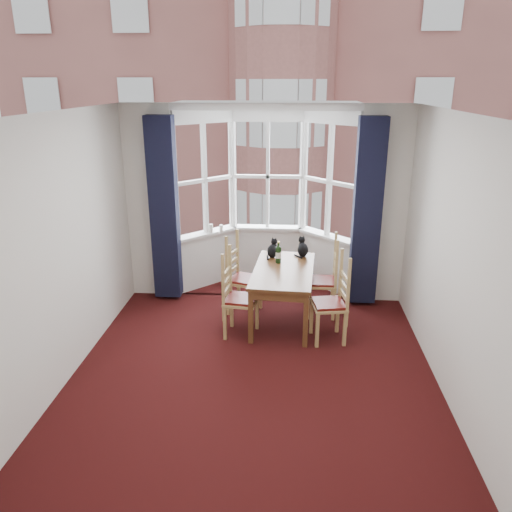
# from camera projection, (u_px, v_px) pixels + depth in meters

# --- Properties ---
(floor) EXTENTS (4.50, 4.50, 0.00)m
(floor) POSITION_uv_depth(u_px,v_px,m) (253.00, 378.00, 5.46)
(floor) COLOR black
(floor) RESTS_ON ground
(ceiling) EXTENTS (4.50, 4.50, 0.00)m
(ceiling) POSITION_uv_depth(u_px,v_px,m) (252.00, 113.00, 4.54)
(ceiling) COLOR white
(ceiling) RESTS_ON floor
(wall_left) EXTENTS (0.00, 4.50, 4.50)m
(wall_left) POSITION_uv_depth(u_px,v_px,m) (59.00, 253.00, 5.14)
(wall_left) COLOR silver
(wall_left) RESTS_ON floor
(wall_right) EXTENTS (0.00, 4.50, 4.50)m
(wall_right) POSITION_uv_depth(u_px,v_px,m) (456.00, 263.00, 4.86)
(wall_right) COLOR silver
(wall_right) RESTS_ON floor
(wall_near) EXTENTS (4.00, 0.00, 4.00)m
(wall_near) POSITION_uv_depth(u_px,v_px,m) (221.00, 388.00, 2.88)
(wall_near) COLOR silver
(wall_near) RESTS_ON floor
(wall_back_pier_left) EXTENTS (0.70, 0.12, 2.80)m
(wall_back_pier_left) POSITION_uv_depth(u_px,v_px,m) (151.00, 203.00, 7.23)
(wall_back_pier_left) COLOR silver
(wall_back_pier_left) RESTS_ON floor
(wall_back_pier_right) EXTENTS (0.70, 0.12, 2.80)m
(wall_back_pier_right) POSITION_uv_depth(u_px,v_px,m) (382.00, 207.00, 7.00)
(wall_back_pier_right) COLOR silver
(wall_back_pier_right) RESTS_ON floor
(bay_window) EXTENTS (2.76, 0.94, 2.80)m
(bay_window) POSITION_uv_depth(u_px,v_px,m) (267.00, 197.00, 7.59)
(bay_window) COLOR white
(bay_window) RESTS_ON floor
(curtain_left) EXTENTS (0.38, 0.22, 2.60)m
(curtain_left) POSITION_uv_depth(u_px,v_px,m) (164.00, 210.00, 7.06)
(curtain_left) COLOR black
(curtain_left) RESTS_ON floor
(curtain_right) EXTENTS (0.38, 0.22, 2.60)m
(curtain_right) POSITION_uv_depth(u_px,v_px,m) (367.00, 214.00, 6.87)
(curtain_right) COLOR black
(curtain_right) RESTS_ON floor
(dining_table) EXTENTS (0.87, 1.49, 0.74)m
(dining_table) POSITION_uv_depth(u_px,v_px,m) (283.00, 275.00, 6.57)
(dining_table) COLOR brown
(dining_table) RESTS_ON floor
(chair_left_near) EXTENTS (0.45, 0.46, 0.92)m
(chair_left_near) POSITION_uv_depth(u_px,v_px,m) (234.00, 300.00, 6.28)
(chair_left_near) COLOR tan
(chair_left_near) RESTS_ON floor
(chair_left_far) EXTENTS (0.51, 0.52, 0.92)m
(chair_left_far) POSITION_uv_depth(u_px,v_px,m) (238.00, 279.00, 6.93)
(chair_left_far) COLOR tan
(chair_left_far) RESTS_ON floor
(chair_right_near) EXTENTS (0.46, 0.48, 0.92)m
(chair_right_near) POSITION_uv_depth(u_px,v_px,m) (336.00, 305.00, 6.14)
(chair_right_near) COLOR tan
(chair_right_near) RESTS_ON floor
(chair_right_far) EXTENTS (0.41, 0.43, 0.92)m
(chair_right_far) POSITION_uv_depth(u_px,v_px,m) (328.00, 283.00, 6.81)
(chair_right_far) COLOR tan
(chair_right_far) RESTS_ON floor
(cat_left) EXTENTS (0.20, 0.23, 0.28)m
(cat_left) POSITION_uv_depth(u_px,v_px,m) (273.00, 250.00, 6.96)
(cat_left) COLOR black
(cat_left) RESTS_ON dining_table
(cat_right) EXTENTS (0.19, 0.24, 0.29)m
(cat_right) POSITION_uv_depth(u_px,v_px,m) (303.00, 249.00, 7.00)
(cat_right) COLOR black
(cat_right) RESTS_ON dining_table
(wine_bottle) EXTENTS (0.08, 0.08, 0.30)m
(wine_bottle) POSITION_uv_depth(u_px,v_px,m) (278.00, 254.00, 6.73)
(wine_bottle) COLOR black
(wine_bottle) RESTS_ON dining_table
(candle_tall) EXTENTS (0.06, 0.06, 0.13)m
(candle_tall) POSITION_uv_depth(u_px,v_px,m) (211.00, 228.00, 7.66)
(candle_tall) COLOR white
(candle_tall) RESTS_ON bay_window
(candle_short) EXTENTS (0.06, 0.06, 0.11)m
(candle_short) POSITION_uv_depth(u_px,v_px,m) (221.00, 229.00, 7.68)
(candle_short) COLOR white
(candle_short) RESTS_ON bay_window
(street) EXTENTS (80.00, 80.00, 0.00)m
(street) POSITION_uv_depth(u_px,v_px,m) (286.00, 208.00, 37.80)
(street) COLOR #333335
(street) RESTS_ON ground
(tenement_building) EXTENTS (18.40, 7.80, 15.20)m
(tenement_building) POSITION_uv_depth(u_px,v_px,m) (283.00, 124.00, 18.12)
(tenement_building) COLOR #AD6359
(tenement_building) RESTS_ON street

